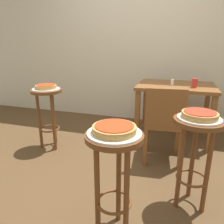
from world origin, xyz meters
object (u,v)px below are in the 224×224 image
at_px(pizza_leftside, 46,87).
at_px(dining_table, 175,93).
at_px(stool_middle, 196,145).
at_px(serving_plate_leftside, 46,89).
at_px(condiment_shaker, 172,82).
at_px(stool_leftside, 48,106).
at_px(wooden_chair, 164,122).
at_px(cup_near_edge, 195,83).
at_px(pizza_middle, 200,115).
at_px(stool_foreground, 114,164).
at_px(pizza_foreground, 114,129).
at_px(serving_plate_middle, 199,118).
at_px(serving_plate_foreground, 114,133).

height_order(pizza_leftside, dining_table, pizza_leftside).
distance_m(stool_middle, dining_table, 1.40).
xyz_separation_m(serving_plate_leftside, condiment_shaker, (1.41, 0.73, 0.03)).
relative_size(stool_leftside, wooden_chair, 0.88).
distance_m(cup_near_edge, wooden_chair, 0.75).
bearing_deg(wooden_chair, pizza_leftside, -177.53).
xyz_separation_m(pizza_middle, pizza_leftside, (-1.66, 0.58, 0.00)).
height_order(stool_foreground, pizza_middle, pizza_middle).
xyz_separation_m(pizza_foreground, serving_plate_leftside, (-1.15, 1.02, -0.03)).
relative_size(stool_leftside, dining_table, 0.75).
bearing_deg(pizza_middle, wooden_chair, 113.74).
distance_m(stool_leftside, condiment_shaker, 1.61).
bearing_deg(serving_plate_leftside, pizza_leftside, 90.00).
bearing_deg(wooden_chair, pizza_middle, -66.26).
distance_m(stool_foreground, wooden_chair, 1.10).
distance_m(serving_plate_middle, wooden_chair, 0.75).
bearing_deg(cup_near_edge, pizza_foreground, -107.47).
relative_size(serving_plate_middle, pizza_leftside, 1.26).
relative_size(serving_plate_middle, cup_near_edge, 2.77).
bearing_deg(pizza_middle, pizza_leftside, 160.82).
bearing_deg(wooden_chair, stool_foreground, -102.05).
xyz_separation_m(stool_middle, cup_near_edge, (0.02, 1.24, 0.26)).
xyz_separation_m(stool_leftside, cup_near_edge, (1.68, 0.66, 0.26)).
bearing_deg(dining_table, serving_plate_foreground, -99.70).
bearing_deg(wooden_chair, stool_middle, -66.26).
bearing_deg(wooden_chair, serving_plate_middle, -66.26).
distance_m(serving_plate_foreground, wooden_chair, 1.14).
xyz_separation_m(stool_foreground, stool_leftside, (-1.15, 1.02, 0.00)).
relative_size(pizza_foreground, wooden_chair, 0.32).
relative_size(stool_leftside, cup_near_edge, 6.63).
xyz_separation_m(serving_plate_foreground, serving_plate_leftside, (-1.15, 1.02, 0.00)).
relative_size(serving_plate_foreground, condiment_shaker, 4.29).
bearing_deg(cup_near_edge, serving_plate_middle, -90.84).
xyz_separation_m(pizza_middle, condiment_shaker, (-0.25, 1.31, 0.00)).
relative_size(stool_foreground, serving_plate_foreground, 2.23).
xyz_separation_m(serving_plate_foreground, pizza_foreground, (0.00, 0.00, 0.03)).
relative_size(stool_middle, pizza_leftside, 3.03).
xyz_separation_m(pizza_middle, wooden_chair, (-0.28, 0.64, -0.31)).
relative_size(stool_foreground, pizza_middle, 2.93).
bearing_deg(pizza_middle, serving_plate_middle, -90.00).
distance_m(serving_plate_leftside, dining_table, 1.67).
xyz_separation_m(pizza_middle, stool_leftside, (-1.66, 0.58, -0.24)).
height_order(pizza_foreground, stool_middle, pizza_foreground).
height_order(pizza_middle, serving_plate_leftside, pizza_middle).
relative_size(serving_plate_foreground, wooden_chair, 0.39).
bearing_deg(serving_plate_foreground, pizza_middle, 40.83).
relative_size(pizza_leftside, condiment_shaker, 3.16).
height_order(stool_foreground, pizza_leftside, pizza_leftside).
xyz_separation_m(stool_middle, pizza_leftside, (-1.66, 0.58, 0.24)).
distance_m(pizza_middle, dining_table, 1.40).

